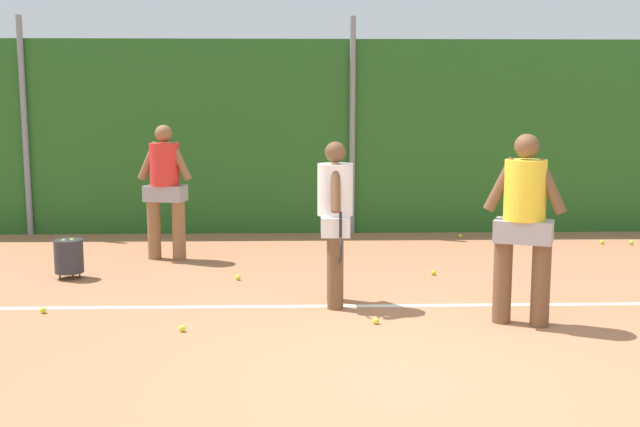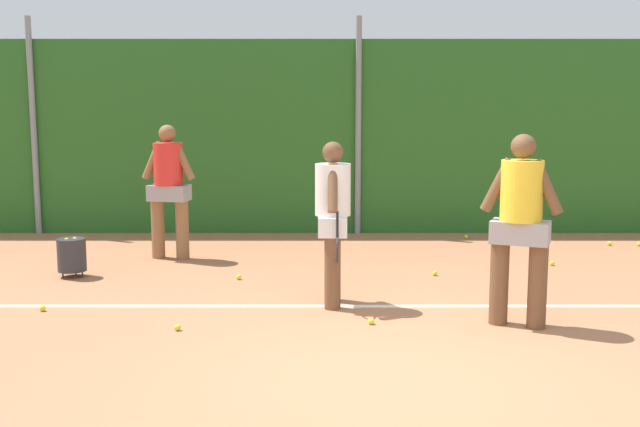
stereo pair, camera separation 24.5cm
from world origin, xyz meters
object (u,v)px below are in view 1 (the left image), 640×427
object	(u,v)px
tennis_ball_5	(631,243)
player_midcourt	(335,214)
player_foreground_near	(524,219)
ball_hopper	(69,256)
tennis_ball_10	(376,321)
player_backcourt_far	(165,184)
tennis_ball_8	(602,242)
tennis_ball_0	(182,328)
tennis_ball_2	(548,262)
tennis_ball_6	(43,310)
tennis_ball_9	(238,278)
tennis_ball_1	(433,273)
tennis_ball_7	(460,236)

from	to	relation	value
tennis_ball_5	player_midcourt	bearing A→B (deg)	-144.52
player_foreground_near	ball_hopper	bearing A→B (deg)	-0.32
tennis_ball_10	player_foreground_near	bearing A→B (deg)	-1.45
player_backcourt_far	tennis_ball_8	bearing A→B (deg)	20.43
tennis_ball_0	tennis_ball_10	xyz separation A→B (m)	(1.91, 0.21, 0.00)
player_foreground_near	tennis_ball_10	xyz separation A→B (m)	(-1.46, 0.04, -1.04)
tennis_ball_2	tennis_ball_5	world-z (taller)	same
tennis_ball_6	player_foreground_near	bearing A→B (deg)	-6.04
player_backcourt_far	tennis_ball_8	distance (m)	6.83
player_foreground_near	tennis_ball_5	world-z (taller)	player_foreground_near
player_midcourt	tennis_ball_9	distance (m)	1.93
player_midcourt	player_backcourt_far	bearing A→B (deg)	-136.49
ball_hopper	tennis_ball_5	size ratio (longest dim) A/B	7.78
tennis_ball_2	tennis_ball_10	distance (m)	3.86
player_backcourt_far	tennis_ball_1	world-z (taller)	player_backcourt_far
player_backcourt_far	tennis_ball_10	size ratio (longest dim) A/B	28.92
player_midcourt	tennis_ball_1	world-z (taller)	player_midcourt
player_backcourt_far	ball_hopper	xyz separation A→B (m)	(-1.03, -1.18, -0.78)
tennis_ball_9	tennis_ball_0	bearing A→B (deg)	-99.69
tennis_ball_8	tennis_ball_0	bearing A→B (deg)	-142.98
tennis_ball_6	tennis_ball_7	bearing A→B (deg)	39.20
tennis_ball_2	tennis_ball_9	distance (m)	4.29
tennis_ball_1	tennis_ball_8	distance (m)	3.70
tennis_ball_6	tennis_ball_8	distance (m)	8.41
tennis_ball_7	tennis_ball_8	bearing A→B (deg)	-15.99
tennis_ball_6	tennis_ball_8	size ratio (longest dim) A/B	1.00
tennis_ball_5	tennis_ball_7	bearing A→B (deg)	165.56
tennis_ball_8	tennis_ball_9	xyz separation A→B (m)	(-5.56, -2.31, 0.00)
tennis_ball_7	tennis_ball_8	world-z (taller)	same
player_backcourt_far	tennis_ball_1	size ratio (longest dim) A/B	28.92
player_backcourt_far	tennis_ball_7	world-z (taller)	player_backcourt_far
tennis_ball_6	tennis_ball_7	distance (m)	6.94
tennis_ball_7	tennis_ball_10	bearing A→B (deg)	-111.19
tennis_ball_1	tennis_ball_7	distance (m)	2.85
tennis_ball_9	player_midcourt	bearing A→B (deg)	-45.53
player_foreground_near	player_backcourt_far	xyz separation A→B (m)	(-4.12, 3.32, -0.00)
tennis_ball_1	tennis_ball_6	bearing A→B (deg)	-159.28
tennis_ball_1	tennis_ball_5	xyz separation A→B (m)	(3.49, 2.04, 0.00)
player_foreground_near	player_midcourt	world-z (taller)	player_foreground_near
ball_hopper	tennis_ball_6	xyz separation A→B (m)	(0.20, -1.62, -0.26)
player_midcourt	player_backcourt_far	size ratio (longest dim) A/B	0.94
tennis_ball_1	tennis_ball_9	world-z (taller)	same
ball_hopper	tennis_ball_9	bearing A→B (deg)	-3.96
tennis_ball_2	tennis_ball_7	world-z (taller)	same
tennis_ball_5	tennis_ball_1	bearing A→B (deg)	-149.71
ball_hopper	player_backcourt_far	bearing A→B (deg)	48.80
ball_hopper	tennis_ball_1	xyz separation A→B (m)	(4.66, 0.07, -0.26)
player_foreground_near	tennis_ball_8	xyz separation A→B (m)	(2.56, 4.30, -1.04)
player_backcourt_far	tennis_ball_8	size ratio (longest dim) A/B	28.92
ball_hopper	tennis_ball_2	world-z (taller)	ball_hopper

